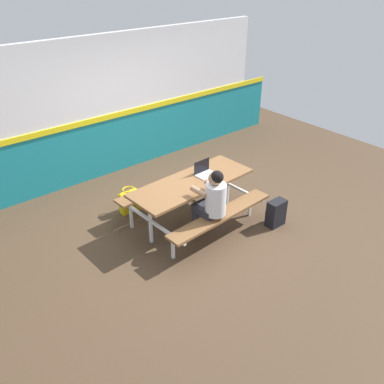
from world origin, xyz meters
name	(u,v)px	position (x,y,z in m)	size (l,w,h in m)	color
ground_plane	(198,219)	(0.00, 0.00, -0.01)	(10.00, 10.00, 0.02)	#4C3826
accent_backdrop	(117,108)	(0.00, 2.39, 1.25)	(8.00, 0.14, 2.60)	teal
picnic_table_main	(192,191)	(-0.13, 0.00, 0.58)	(2.05, 1.64, 0.74)	brown
student_nearer	(212,200)	(-0.22, -0.56, 0.71)	(0.37, 0.53, 1.21)	#2D2D38
laptop_silver	(205,172)	(0.17, 0.05, 0.79)	(0.33, 0.24, 0.22)	silver
backpack_dark	(276,213)	(0.84, -0.91, 0.22)	(0.30, 0.22, 0.44)	black
tote_bag_bright	(130,201)	(-0.74, 0.90, 0.19)	(0.34, 0.21, 0.43)	yellow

